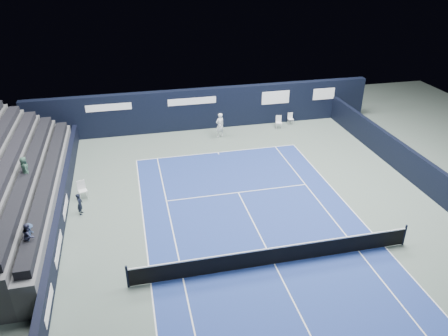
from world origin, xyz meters
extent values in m
plane|color=#546359|center=(0.00, 2.00, 0.00)|extent=(48.00, 48.00, 0.00)
cube|color=navy|center=(0.00, 0.00, 0.00)|extent=(10.97, 23.77, 0.01)
cube|color=black|center=(10.50, 6.00, 0.90)|extent=(0.30, 22.00, 1.80)
cube|color=silver|center=(5.47, 15.06, 0.46)|extent=(0.50, 0.48, 0.04)
cube|color=silver|center=(5.50, 15.26, 0.73)|extent=(0.44, 0.10, 0.52)
cylinder|color=silver|center=(5.68, 15.21, 0.23)|extent=(0.02, 0.02, 0.46)
cylinder|color=silver|center=(5.31, 15.26, 0.23)|extent=(0.02, 0.02, 0.46)
cylinder|color=silver|center=(5.63, 14.86, 0.23)|extent=(0.02, 0.02, 0.46)
cylinder|color=silver|center=(5.26, 14.91, 0.23)|extent=(0.02, 0.02, 0.46)
cube|color=white|center=(6.66, 15.67, 0.42)|extent=(0.42, 0.40, 0.04)
cube|color=white|center=(6.67, 15.85, 0.66)|extent=(0.40, 0.05, 0.47)
cylinder|color=white|center=(6.84, 15.82, 0.21)|extent=(0.02, 0.02, 0.42)
cylinder|color=white|center=(6.50, 15.84, 0.21)|extent=(0.02, 0.02, 0.42)
cylinder|color=white|center=(6.82, 15.50, 0.21)|extent=(0.02, 0.02, 0.42)
cylinder|color=white|center=(6.48, 15.52, 0.21)|extent=(0.02, 0.02, 0.42)
cube|color=white|center=(-8.60, 7.77, 0.48)|extent=(0.57, 0.55, 0.04)
cube|color=white|center=(-8.66, 7.97, 0.76)|extent=(0.45, 0.17, 0.54)
cylinder|color=white|center=(-8.46, 8.01, 0.24)|extent=(0.03, 0.03, 0.48)
cylinder|color=white|center=(-8.84, 7.89, 0.24)|extent=(0.03, 0.03, 0.48)
cylinder|color=white|center=(-8.35, 7.65, 0.24)|extent=(0.03, 0.03, 0.48)
cylinder|color=white|center=(-8.73, 7.54, 0.24)|extent=(0.03, 0.03, 0.48)
imported|color=black|center=(-8.63, 6.16, 0.61)|extent=(0.36, 0.48, 1.21)
cube|color=white|center=(0.00, 11.88, 0.01)|extent=(10.97, 0.06, 0.00)
cube|color=white|center=(5.49, 0.00, 0.01)|extent=(0.06, 23.77, 0.00)
cube|color=white|center=(-5.49, 0.00, 0.01)|extent=(0.06, 23.77, 0.00)
cube|color=white|center=(4.12, 0.00, 0.01)|extent=(0.06, 23.77, 0.00)
cube|color=white|center=(-4.12, 0.00, 0.01)|extent=(0.06, 23.77, 0.00)
cube|color=white|center=(0.00, 6.40, 0.01)|extent=(8.23, 0.06, 0.00)
cube|color=white|center=(0.00, 0.00, 0.01)|extent=(0.06, 12.80, 0.00)
cube|color=white|center=(0.00, 11.73, 0.01)|extent=(0.06, 0.30, 0.00)
cylinder|color=black|center=(6.40, 0.00, 0.55)|extent=(0.10, 0.10, 1.10)
cylinder|color=black|center=(-6.40, 0.00, 0.55)|extent=(0.10, 0.10, 1.10)
cube|color=black|center=(0.00, 0.00, 0.46)|extent=(12.80, 0.03, 0.86)
cube|color=white|center=(0.00, 0.00, 0.91)|extent=(12.80, 0.05, 0.06)
cube|color=black|center=(0.00, 16.50, 1.55)|extent=(26.00, 0.60, 3.10)
cube|color=silver|center=(-7.00, 16.18, 2.30)|extent=(3.20, 0.02, 0.50)
cube|color=silver|center=(-1.00, 16.18, 2.30)|extent=(3.60, 0.02, 0.50)
cube|color=silver|center=(5.50, 16.18, 2.10)|extent=(2.20, 0.02, 1.00)
cube|color=silver|center=(9.50, 16.18, 2.10)|extent=(1.80, 0.02, 0.90)
cube|color=black|center=(-9.50, 6.00, 0.60)|extent=(0.30, 22.00, 1.20)
cube|color=silver|center=(-9.33, -1.00, 0.60)|extent=(0.02, 2.00, 0.45)
cube|color=silver|center=(-9.33, 2.50, 0.60)|extent=(0.02, 2.40, 0.45)
cube|color=silver|center=(-9.33, 6.00, 0.60)|extent=(0.02, 2.00, 0.45)
cube|color=#545457|center=(-10.10, 7.00, 0.82)|extent=(0.90, 16.00, 1.65)
cube|color=#48484B|center=(-11.00, 7.00, 1.05)|extent=(0.90, 16.00, 2.10)
cube|color=#4C4C4F|center=(-11.90, 7.00, 1.27)|extent=(0.90, 16.00, 2.55)
cube|color=black|center=(-10.10, 7.00, 1.85)|extent=(0.63, 15.20, 0.40)
cube|color=black|center=(-11.00, 7.00, 2.30)|extent=(0.63, 15.20, 0.40)
cube|color=black|center=(-11.90, 7.00, 2.75)|extent=(0.63, 15.20, 0.40)
imported|color=#272941|center=(-10.10, 1.43, 2.22)|extent=(0.44, 0.56, 1.13)
imported|color=navy|center=(-10.10, 1.60, 2.16)|extent=(0.47, 0.70, 1.01)
imported|color=#2E4D3E|center=(-11.00, 6.69, 2.71)|extent=(0.57, 0.70, 1.23)
imported|color=white|center=(0.72, 14.48, 0.92)|extent=(0.78, 0.65, 1.84)
cylinder|color=black|center=(0.57, 14.18, 1.05)|extent=(0.03, 0.29, 0.13)
torus|color=black|center=(0.57, 13.93, 1.15)|extent=(0.30, 0.13, 0.29)
camera|label=1|loc=(-5.63, -14.37, 12.82)|focal=35.00mm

